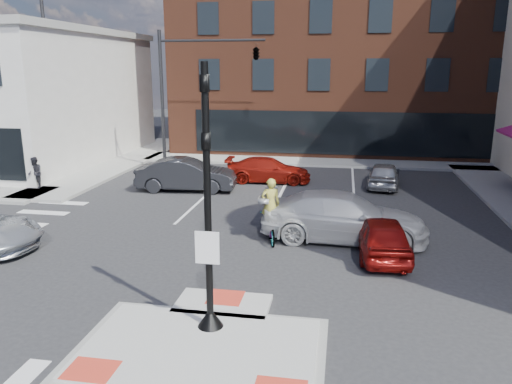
% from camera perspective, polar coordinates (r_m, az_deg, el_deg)
% --- Properties ---
extents(ground, '(120.00, 120.00, 0.00)m').
position_cam_1_polar(ground, '(11.81, -5.72, -16.42)').
color(ground, '#28282B').
rests_on(ground, ground).
extents(refuge_island, '(5.40, 4.65, 0.13)m').
position_cam_1_polar(refuge_island, '(11.58, -6.08, -16.84)').
color(refuge_island, gray).
rests_on(refuge_island, ground).
extents(sidewalk_n, '(26.00, 3.00, 0.15)m').
position_cam_1_polar(sidewalk_n, '(32.32, 10.03, 3.35)').
color(sidewalk_n, gray).
rests_on(sidewalk_n, ground).
extents(building_n, '(24.40, 18.40, 15.50)m').
position_cam_1_polar(building_n, '(41.81, 10.55, 16.37)').
color(building_n, '#572A1B').
rests_on(building_n, ground).
extents(building_far_left, '(10.00, 12.00, 10.00)m').
position_cam_1_polar(building_far_left, '(62.16, 3.69, 13.17)').
color(building_far_left, slate).
rests_on(building_far_left, ground).
extents(building_far_right, '(12.00, 12.00, 12.00)m').
position_cam_1_polar(building_far_right, '(64.07, 15.89, 13.60)').
color(building_far_right, brown).
rests_on(building_far_right, ground).
extents(signal_pole, '(0.60, 0.60, 5.98)m').
position_cam_1_polar(signal_pole, '(11.17, -5.47, -4.93)').
color(signal_pole, black).
rests_on(signal_pole, refuge_island).
extents(mast_arm_signal, '(6.10, 2.24, 8.00)m').
position_cam_1_polar(mast_arm_signal, '(28.49, -3.01, 14.54)').
color(mast_arm_signal, black).
rests_on(mast_arm_signal, ground).
extents(red_sedan, '(1.84, 4.02, 1.34)m').
position_cam_1_polar(red_sedan, '(16.71, 14.20, -4.91)').
color(red_sedan, maroon).
rests_on(red_sedan, ground).
extents(white_pickup, '(5.89, 2.52, 1.69)m').
position_cam_1_polar(white_pickup, '(17.89, 9.99, -2.82)').
color(white_pickup, silver).
rests_on(white_pickup, ground).
extents(bg_car_dark, '(5.01, 2.15, 1.61)m').
position_cam_1_polar(bg_car_dark, '(24.95, -7.97, 1.98)').
color(bg_car_dark, '#232428').
rests_on(bg_car_dark, ground).
extents(bg_car_silver, '(1.91, 3.96, 1.30)m').
position_cam_1_polar(bg_car_silver, '(26.29, 14.40, 1.95)').
color(bg_car_silver, '#9FA1A6').
rests_on(bg_car_silver, ground).
extents(bg_car_red, '(4.56, 1.99, 1.30)m').
position_cam_1_polar(bg_car_red, '(26.60, 1.41, 2.54)').
color(bg_car_red, maroon).
rests_on(bg_car_red, ground).
extents(cyclist, '(1.11, 1.92, 2.28)m').
position_cam_1_polar(cyclist, '(17.48, 1.67, -3.27)').
color(cyclist, '#3F3F44').
rests_on(cyclist, ground).
extents(pedestrian_a, '(0.97, 0.94, 1.57)m').
position_cam_1_polar(pedestrian_a, '(26.84, -23.93, 2.03)').
color(pedestrian_a, black).
rests_on(pedestrian_a, sidewalk_nw).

